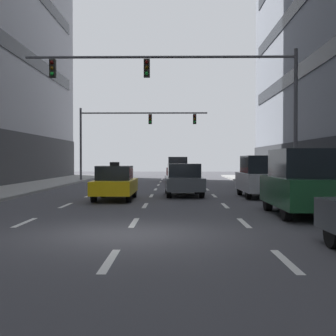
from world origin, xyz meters
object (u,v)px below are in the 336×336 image
at_px(car_parked_2, 301,183).
at_px(traffic_signal_1, 127,127).
at_px(car_driving_2, 184,180).
at_px(traffic_signal_0, 199,87).
at_px(pedestrian_0, 324,173).
at_px(taxi_driving_3, 115,183).
at_px(car_parked_3, 259,177).
at_px(car_driving_0, 178,169).

bearing_deg(car_parked_2, traffic_signal_1, 109.22).
relative_size(car_driving_2, traffic_signal_0, 0.35).
xyz_separation_m(traffic_signal_1, pedestrian_0, (12.52, -12.84, -3.52)).
relative_size(car_parked_2, pedestrian_0, 2.72).
distance_m(taxi_driving_3, car_parked_3, 7.11).
relative_size(car_parked_2, traffic_signal_0, 0.36).
height_order(car_driving_0, taxi_driving_3, car_driving_0).
xyz_separation_m(car_parked_2, traffic_signal_0, (-3.02, 6.22, 4.16)).
bearing_deg(pedestrian_0, taxi_driving_3, -155.67).
bearing_deg(car_driving_2, car_parked_2, -65.69).
height_order(car_parked_2, car_parked_3, car_parked_2).
xyz_separation_m(car_driving_0, car_driving_2, (0.15, -15.65, -0.23)).
bearing_deg(car_parked_3, car_driving_2, 167.65).
xyz_separation_m(car_driving_2, traffic_signal_0, (0.69, -2.00, 4.44)).
height_order(car_driving_2, pedestrian_0, pedestrian_0).
height_order(car_driving_2, taxi_driving_3, taxi_driving_3).
relative_size(car_driving_2, traffic_signal_1, 0.41).
distance_m(car_driving_0, traffic_signal_1, 5.66).
height_order(car_driving_2, car_parked_3, car_parked_3).
height_order(car_parked_3, pedestrian_0, car_parked_3).
xyz_separation_m(car_parked_3, traffic_signal_1, (-8.24, 16.23, 3.60)).
distance_m(car_driving_2, pedestrian_0, 8.40).
bearing_deg(taxi_driving_3, car_driving_0, 80.47).
distance_m(car_parked_3, pedestrian_0, 5.46).
relative_size(car_driving_0, pedestrian_0, 2.62).
bearing_deg(car_parked_3, car_parked_2, -90.00).
bearing_deg(traffic_signal_0, car_parked_2, -64.08).
xyz_separation_m(traffic_signal_0, traffic_signal_1, (-5.22, 17.42, -0.63)).
distance_m(car_driving_0, car_parked_3, 16.91).
relative_size(traffic_signal_1, pedestrian_0, 6.53).
bearing_deg(taxi_driving_3, traffic_signal_1, 94.27).
bearing_deg(traffic_signal_0, car_driving_0, 92.73).
xyz_separation_m(car_driving_0, car_parked_3, (3.86, -16.46, -0.02)).
distance_m(car_driving_2, traffic_signal_0, 4.92).
height_order(car_driving_2, car_parked_2, car_parked_2).
relative_size(car_driving_2, car_parked_3, 1.05).
bearing_deg(traffic_signal_1, taxi_driving_3, -85.73).
height_order(car_parked_2, traffic_signal_0, traffic_signal_0).
bearing_deg(car_driving_2, car_parked_3, -12.35).
relative_size(car_driving_2, taxi_driving_3, 1.07).
relative_size(car_driving_0, traffic_signal_0, 0.34).
relative_size(taxi_driving_3, car_parked_2, 0.92).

